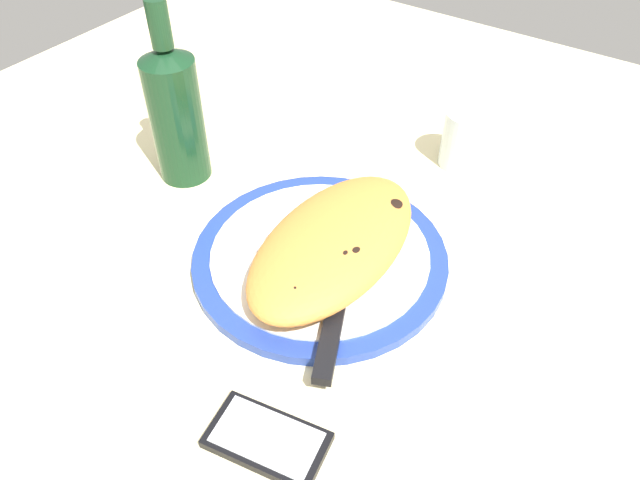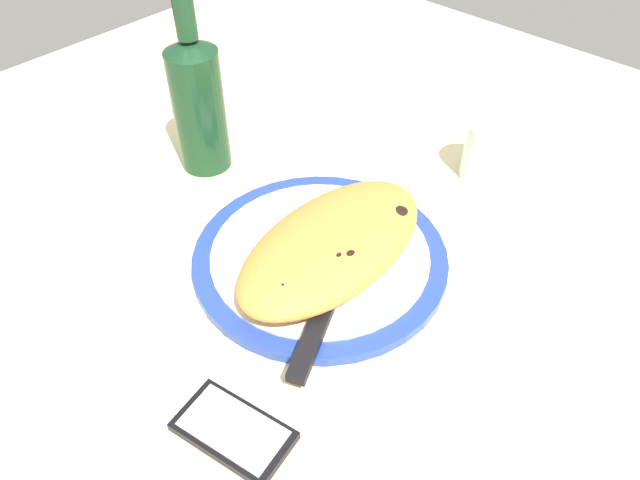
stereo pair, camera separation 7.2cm
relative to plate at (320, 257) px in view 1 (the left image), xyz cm
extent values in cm
cube|color=beige|center=(0.00, 0.00, -2.27)|extent=(150.00, 150.00, 3.00)
cylinder|color=#233D99|center=(0.00, 0.00, -0.12)|extent=(30.91, 30.91, 1.31)
cylinder|color=white|center=(0.00, 0.00, 0.69)|extent=(26.47, 26.47, 0.30)
ellipsoid|color=orange|center=(-0.36, 1.97, 3.40)|extent=(28.19, 15.43, 5.11)
ellipsoid|color=black|center=(9.16, 3.21, 4.94)|extent=(1.79, 1.70, 0.59)
ellipsoid|color=black|center=(1.42, 5.55, 5.27)|extent=(2.28, 1.82, 0.71)
ellipsoid|color=black|center=(2.45, 4.90, 5.34)|extent=(2.10, 1.56, 0.70)
ellipsoid|color=black|center=(-8.54, 5.08, 4.85)|extent=(2.61, 2.48, 0.73)
cube|color=silver|center=(-3.04, -7.05, 1.04)|extent=(12.17, 1.36, 0.40)
cube|color=silver|center=(5.03, -7.35, 1.04)|extent=(4.08, 2.35, 0.40)
cube|color=silver|center=(0.56, 3.94, 1.04)|extent=(11.73, 6.51, 0.40)
cube|color=black|center=(10.75, 8.60, 1.44)|extent=(10.16, 6.08, 1.20)
cube|color=black|center=(22.49, 9.51, -0.27)|extent=(7.93, 11.99, 1.00)
cube|color=white|center=(22.49, 9.51, 0.31)|extent=(6.80, 10.52, 0.16)
cylinder|color=silver|center=(-28.41, 5.35, 3.48)|extent=(6.43, 6.43, 8.51)
cylinder|color=silver|center=(-28.41, 5.35, 1.89)|extent=(5.91, 5.91, 4.93)
cylinder|color=#14381E|center=(-3.92, -25.98, 7.91)|extent=(7.16, 7.16, 17.37)
cone|color=#14381E|center=(-3.92, -25.98, 17.49)|extent=(7.16, 7.16, 1.79)
cylinder|color=#14381E|center=(-3.92, -25.98, 21.38)|extent=(2.72, 2.72, 5.99)
camera|label=1|loc=(43.08, 29.65, 52.03)|focal=34.09mm
camera|label=2|loc=(38.62, 35.26, 52.03)|focal=34.09mm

